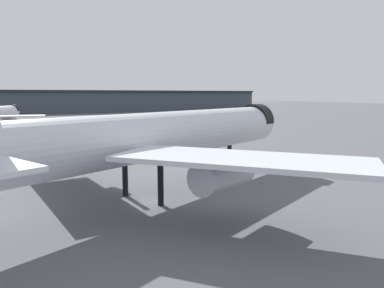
{
  "coord_description": "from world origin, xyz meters",
  "views": [
    {
      "loc": [
        -15.04,
        -38.91,
        12.79
      ],
      "look_at": [
        8.54,
        5.15,
        5.87
      ],
      "focal_mm": 33.91,
      "sensor_mm": 36.0,
      "label": 1
    }
  ],
  "objects": [
    {
      "name": "traffic_cone_near_nose",
      "position": [
        8.9,
        35.47,
        0.38
      ],
      "size": [
        0.6,
        0.6,
        0.75
      ],
      "primitive_type": "cone",
      "color": "#F2600C",
      "rests_on": "ground"
    },
    {
      "name": "ground",
      "position": [
        0.0,
        0.0,
        0.0
      ],
      "size": [
        900.0,
        900.0,
        0.0
      ],
      "primitive_type": "plane",
      "color": "#56565B"
    },
    {
      "name": "airliner_near_gate",
      "position": [
        1.82,
        2.32,
        7.51
      ],
      "size": [
        56.29,
        50.25,
        17.03
      ],
      "rotation": [
        0.0,
        0.0,
        0.4
      ],
      "color": "silver",
      "rests_on": "ground"
    },
    {
      "name": "terminal_building",
      "position": [
        47.88,
        221.04,
        7.84
      ],
      "size": [
        247.61,
        31.29,
        26.53
      ],
      "rotation": [
        0.0,
        0.0,
        -0.0
      ],
      "color": "#3D4756",
      "rests_on": "ground"
    },
    {
      "name": "baggage_tug_wing",
      "position": [
        35.18,
        7.11,
        0.97
      ],
      "size": [
        3.07,
        3.57,
        1.85
      ],
      "rotation": [
        0.0,
        0.0,
        2.08
      ],
      "color": "black",
      "rests_on": "ground"
    }
  ]
}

